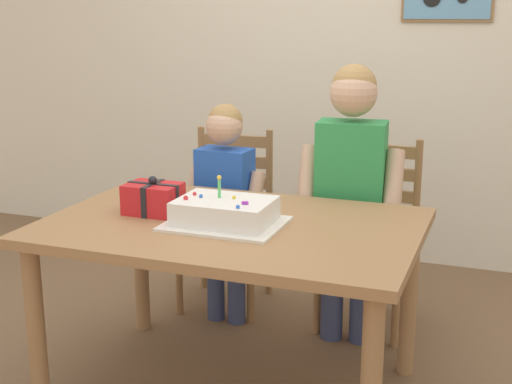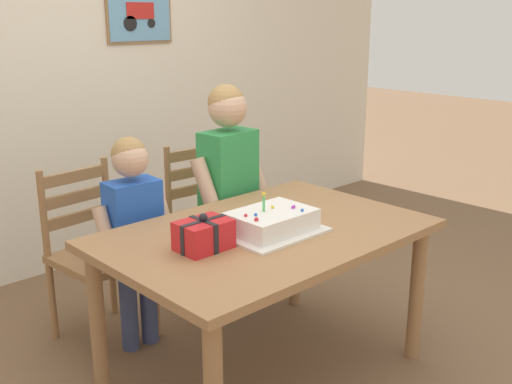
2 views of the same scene
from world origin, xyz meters
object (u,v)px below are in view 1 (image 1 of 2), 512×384
(dining_table, at_px, (232,244))
(birthday_cake, at_px, (225,213))
(chair_right, at_px, (370,233))
(child_older, at_px, (351,178))
(child_younger, at_px, (225,193))
(chair_left, at_px, (227,218))
(gift_box_red_large, at_px, (153,198))

(dining_table, bearing_deg, birthday_cake, -99.57)
(chair_right, height_order, child_older, child_older)
(dining_table, height_order, birthday_cake, birthday_cake)
(birthday_cake, relative_size, child_younger, 0.40)
(chair_left, bearing_deg, child_older, -18.95)
(chair_left, height_order, child_older, child_older)
(gift_box_red_large, xyz_separation_m, chair_right, (0.72, 0.86, -0.32))
(gift_box_red_large, xyz_separation_m, chair_left, (-0.04, 0.86, -0.32))
(child_younger, bearing_deg, gift_box_red_large, -94.86)
(chair_right, distance_m, child_older, 0.41)
(child_older, relative_size, child_younger, 1.18)
(dining_table, xyz_separation_m, birthday_cake, (-0.01, -0.05, 0.14))
(birthday_cake, distance_m, chair_right, 1.04)
(chair_left, distance_m, child_older, 0.81)
(chair_left, bearing_deg, dining_table, -66.33)
(gift_box_red_large, height_order, child_younger, child_younger)
(chair_right, bearing_deg, chair_left, -179.99)
(birthday_cake, distance_m, gift_box_red_large, 0.34)
(birthday_cake, bearing_deg, dining_table, 80.43)
(child_younger, bearing_deg, child_older, -0.04)
(dining_table, xyz_separation_m, gift_box_red_large, (-0.34, 0.01, 0.15))
(dining_table, bearing_deg, chair_left, 113.67)
(dining_table, height_order, chair_left, chair_left)
(dining_table, distance_m, chair_left, 0.97)
(gift_box_red_large, relative_size, child_older, 0.17)
(dining_table, xyz_separation_m, child_younger, (-0.29, 0.63, 0.03))
(chair_right, bearing_deg, child_younger, -160.15)
(dining_table, distance_m, gift_box_red_large, 0.38)
(dining_table, bearing_deg, child_younger, 114.94)
(child_older, bearing_deg, chair_right, 77.48)
(chair_left, xyz_separation_m, child_younger, (0.09, -0.24, 0.20))
(birthday_cake, height_order, child_older, child_older)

